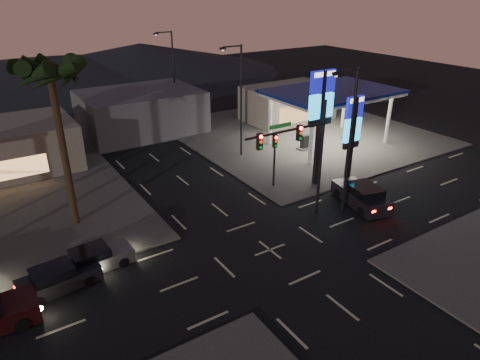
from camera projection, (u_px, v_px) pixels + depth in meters
ground at (270, 250)px, 25.70m from camera, size 140.00×140.00×0.00m
corner_lot_ne at (301, 133)px, 45.80m from camera, size 24.00×24.00×0.12m
gas_station at (332, 94)px, 40.66m from camera, size 12.20×8.20×5.47m
convenience_store at (288, 103)px, 49.80m from camera, size 10.00×6.00×4.00m
pylon_sign_tall at (321, 106)px, 31.44m from camera, size 2.20×0.35×9.00m
pylon_sign_short at (353, 127)px, 32.63m from camera, size 1.60×0.35×7.00m
traffic_signal_mast at (302, 147)px, 26.90m from camera, size 6.10×0.39×8.00m
pedestal_signal at (275, 152)px, 32.54m from camera, size 0.32×0.39×4.30m
streetlight_near at (348, 135)px, 27.44m from camera, size 2.14×0.25×10.00m
streetlight_mid at (239, 95)px, 37.38m from camera, size 2.14×0.25×10.00m
streetlight_far at (172, 71)px, 48.09m from camera, size 2.14×0.25×10.00m
palm_a at (51, 82)px, 24.62m from camera, size 4.41×4.41×10.86m
building_far_mid at (141, 112)px, 45.66m from camera, size 12.00×9.00×4.40m
hill_right at (141, 58)px, 77.94m from camera, size 50.00×50.00×5.00m
hill_center at (55, 68)px, 70.75m from camera, size 60.00×60.00×4.00m
car_lane_a_front at (58, 278)px, 22.19m from camera, size 4.27×2.10×1.35m
car_lane_b_front at (95, 259)px, 23.77m from camera, size 4.17×1.95×1.33m
suv_station at (362, 196)px, 30.67m from camera, size 3.00×5.11×1.61m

